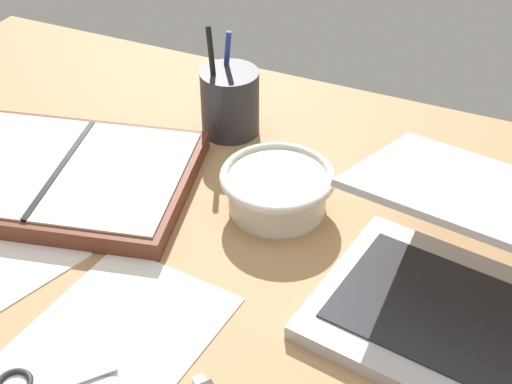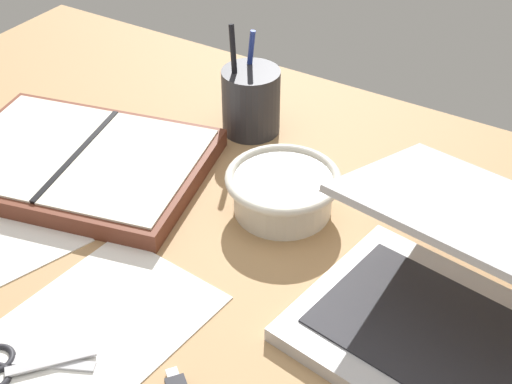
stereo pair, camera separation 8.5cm
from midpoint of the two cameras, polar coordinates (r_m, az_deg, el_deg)
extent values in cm
cube|color=tan|center=(85.20, -6.93, -7.28)|extent=(140.00, 100.00, 2.00)
cube|color=#B7B7BC|center=(78.99, 14.42, -11.05)|extent=(37.52, 27.02, 1.80)
cube|color=#232328|center=(78.25, 14.53, -10.56)|extent=(32.49, 20.28, 0.24)
cylinder|color=silver|center=(91.95, -0.91, -0.12)|extent=(12.72, 12.72, 5.09)
torus|color=silver|center=(90.42, -0.93, 1.16)|extent=(14.96, 14.96, 1.20)
cylinder|color=#28282D|center=(106.57, -4.39, 7.11)|extent=(8.69, 8.69, 9.97)
cylinder|color=black|center=(103.99, -5.74, 8.74)|extent=(3.15, 2.96, 15.87)
cylinder|color=#233899|center=(107.12, -4.75, 9.15)|extent=(1.87, 1.72, 14.17)
cube|color=brown|center=(101.48, -17.51, 1.11)|extent=(39.71, 32.71, 2.67)
cube|color=silver|center=(104.65, -21.76, 2.25)|extent=(21.07, 26.24, 0.30)
cube|color=silver|center=(97.22, -13.25, 1.29)|extent=(21.07, 26.24, 0.30)
cube|color=black|center=(100.57, -17.68, 1.86)|extent=(6.19, 22.65, 0.30)
cube|color=#B7B7BC|center=(76.44, -17.68, -14.39)|extent=(6.80, 7.73, 0.30)
cube|color=#B7B7BC|center=(76.66, -17.64, -14.53)|extent=(8.73, 5.04, 0.30)
torus|color=#232328|center=(78.49, -21.86, -14.25)|extent=(3.90, 3.90, 0.70)
cube|color=white|center=(78.92, -15.14, -12.18)|extent=(20.79, 28.70, 0.16)
cube|color=silver|center=(73.83, -7.93, -14.94)|extent=(1.68, 1.68, 0.60)
camera|label=1|loc=(0.04, -92.86, -2.19)|focal=50.00mm
camera|label=2|loc=(0.04, 87.14, 2.19)|focal=50.00mm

